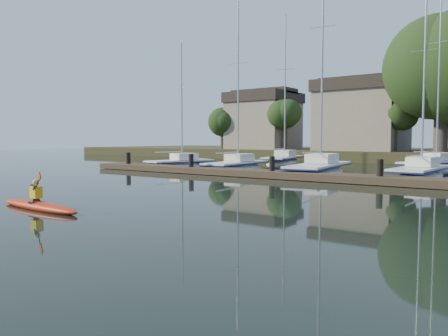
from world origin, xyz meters
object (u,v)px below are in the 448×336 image
Objects in this scene: sailboat_0 at (180,169)px; sailboat_2 at (319,177)px; kayak at (38,204)px; dock at (322,177)px; sailboat_1 at (236,172)px; sailboat_3 at (420,181)px; sailboat_5 at (284,165)px; sailboat_6 at (434,171)px.

sailboat_2 reaches higher than sailboat_0.
kayak is 0.12× the size of dock.
sailboat_1 is (-4.99, 18.05, -0.33)m from kayak.
sailboat_3 reaches higher than kayak.
sailboat_1 is at bearing 154.06° from dock.
sailboat_6 is (12.69, -0.54, -0.00)m from sailboat_5.
sailboat_2 is at bearing -63.00° from sailboat_5.
sailboat_1 is 1.04× the size of sailboat_3.
sailboat_6 is (6.21, 27.26, -0.34)m from kayak.
sailboat_5 is at bearing 93.79° from sailboat_1.
sailboat_5 is (-7.82, 9.80, 0.01)m from sailboat_2.
sailboat_5 is at bearing 121.35° from sailboat_2.
kayak is 20.31m from sailboat_3.
sailboat_6 is (4.87, 9.27, 0.01)m from sailboat_2.
sailboat_1 reaches higher than sailboat_0.
sailboat_1 is at bearing 13.75° from sailboat_0.
sailboat_0 is 0.68× the size of sailboat_6.
sailboat_5 is at bearing 149.74° from sailboat_3.
sailboat_0 is (-10.14, 17.84, -0.33)m from kayak.
kayak is at bearing -101.51° from sailboat_2.
sailboat_3 is 16.05m from sailboat_5.
sailboat_6 is (16.35, 9.42, -0.01)m from sailboat_0.
dock is at bearing -124.40° from sailboat_3.
sailboat_2 is (1.34, 18.00, -0.35)m from kayak.
sailboat_0 is at bearing -173.20° from sailboat_3.
sailboat_6 reaches higher than sailboat_3.
sailboat_2 is at bearing -106.17° from sailboat_6.
sailboat_1 is (5.15, 0.21, -0.00)m from sailboat_0.
dock is at bearing 78.63° from kayak.
sailboat_2 reaches higher than sailboat_5.
dock is 2.18× the size of sailboat_2.
kayak is at bearing -107.40° from sailboat_3.
sailboat_2 reaches higher than sailboat_3.
sailboat_3 is (3.78, 5.00, -0.39)m from dock.
sailboat_6 is at bearing 55.04° from sailboat_2.
sailboat_0 is 17.16m from sailboat_3.
sailboat_5 reaches higher than sailboat_1.
sailboat_6 is at bearing 98.10° from sailboat_3.
sailboat_0 is 0.73× the size of sailboat_5.
sailboat_1 is 6.33m from sailboat_2.
sailboat_3 is at bearing 15.56° from sailboat_0.
sailboat_2 is (11.48, 0.15, -0.02)m from sailboat_0.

